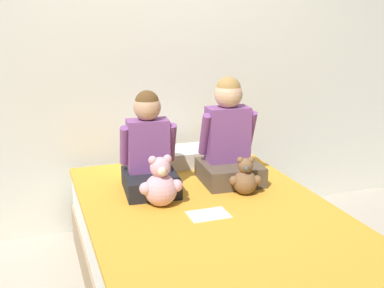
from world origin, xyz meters
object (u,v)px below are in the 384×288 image
object	(u,v)px
teddy_bear_held_by_right_child	(245,179)
sign_card	(208,215)
bed	(211,254)
pillow_at_headboard	(169,158)
child_on_left	(149,152)
child_on_right	(229,140)
teddy_bear_held_by_left_child	(161,185)

from	to	relation	value
teddy_bear_held_by_right_child	sign_card	distance (m)	0.38
bed	pillow_at_headboard	size ratio (longest dim) A/B	3.28
child_on_left	sign_card	world-z (taller)	child_on_left
child_on_left	sign_card	distance (m)	0.56
bed	sign_card	world-z (taller)	sign_card
child_on_right	teddy_bear_held_by_left_child	distance (m)	0.59
child_on_right	pillow_at_headboard	distance (m)	0.51
bed	teddy_bear_held_by_left_child	size ratio (longest dim) A/B	6.79
child_on_right	teddy_bear_held_by_left_child	size ratio (longest dim) A/B	2.26
child_on_right	sign_card	size ratio (longest dim) A/B	3.08
child_on_left	teddy_bear_held_by_right_child	xyz separation A→B (m)	(0.50, -0.26, -0.14)
sign_card	bed	bearing A→B (deg)	53.91
child_on_left	bed	bearing A→B (deg)	-54.95
child_on_right	pillow_at_headboard	xyz separation A→B (m)	(-0.27, 0.39, -0.20)
bed	child_on_left	xyz separation A→B (m)	(-0.24, 0.41, 0.50)
teddy_bear_held_by_right_child	pillow_at_headboard	size ratio (longest dim) A/B	0.38
child_on_left	sign_card	size ratio (longest dim) A/B	2.82
child_on_left	teddy_bear_held_by_left_child	size ratio (longest dim) A/B	2.07
teddy_bear_held_by_left_child	child_on_right	bearing A→B (deg)	30.78
bed	teddy_bear_held_by_right_child	size ratio (longest dim) A/B	8.62
child_on_right	teddy_bear_held_by_left_child	bearing A→B (deg)	-149.58
teddy_bear_held_by_left_child	teddy_bear_held_by_right_child	size ratio (longest dim) A/B	1.27
child_on_left	teddy_bear_held_by_right_child	world-z (taller)	child_on_left
teddy_bear_held_by_left_child	teddy_bear_held_by_right_child	bearing A→B (deg)	4.24
teddy_bear_held_by_right_child	sign_card	size ratio (longest dim) A/B	1.07
child_on_left	sign_card	bearing A→B (deg)	-62.28
bed	child_on_left	bearing A→B (deg)	120.26
child_on_left	pillow_at_headboard	size ratio (longest dim) A/B	1.00
teddy_bear_held_by_left_child	child_on_left	bearing A→B (deg)	93.11
teddy_bear_held_by_left_child	sign_card	bearing A→B (deg)	-42.03
child_on_left	teddy_bear_held_by_right_child	size ratio (longest dim) A/B	2.63
teddy_bear_held_by_left_child	teddy_bear_held_by_right_child	xyz separation A→B (m)	(0.51, 0.00, -0.03)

